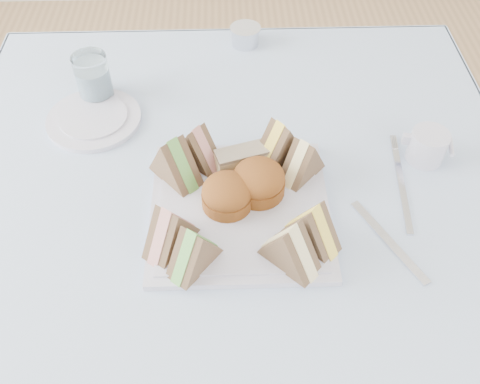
{
  "coord_description": "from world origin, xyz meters",
  "views": [
    {
      "loc": [
        -0.01,
        -0.59,
        1.44
      ],
      "look_at": [
        0.01,
        -0.04,
        0.8
      ],
      "focal_mm": 40.0,
      "sensor_mm": 36.0,
      "label": 1
    }
  ],
  "objects_px": {
    "table": "(235,305)",
    "creamer_jug": "(427,146)",
    "serving_plate": "(240,209)",
    "water_glass": "(93,78)"
  },
  "relations": [
    {
      "from": "table",
      "to": "creamer_jug",
      "type": "distance_m",
      "value": 0.54
    },
    {
      "from": "table",
      "to": "serving_plate",
      "type": "distance_m",
      "value": 0.38
    },
    {
      "from": "table",
      "to": "serving_plate",
      "type": "xyz_separation_m",
      "value": [
        0.01,
        -0.04,
        0.38
      ]
    },
    {
      "from": "serving_plate",
      "to": "creamer_jug",
      "type": "xyz_separation_m",
      "value": [
        0.34,
        0.11,
        0.02
      ]
    },
    {
      "from": "water_glass",
      "to": "table",
      "type": "bearing_deg",
      "value": -44.95
    },
    {
      "from": "serving_plate",
      "to": "water_glass",
      "type": "bearing_deg",
      "value": 132.49
    },
    {
      "from": "table",
      "to": "water_glass",
      "type": "bearing_deg",
      "value": 135.05
    },
    {
      "from": "table",
      "to": "serving_plate",
      "type": "bearing_deg",
      "value": -76.15
    },
    {
      "from": "water_glass",
      "to": "creamer_jug",
      "type": "bearing_deg",
      "value": -17.19
    },
    {
      "from": "table",
      "to": "creamer_jug",
      "type": "bearing_deg",
      "value": 12.74
    }
  ]
}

